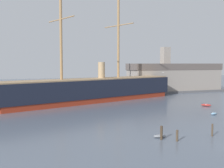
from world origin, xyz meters
name	(u,v)px	position (x,y,z in m)	size (l,w,h in m)	color
tall_ship	(92,90)	(-5.71, 55.56, 3.86)	(72.56, 28.77, 35.99)	maroon
dinghy_foreground_left	(160,136)	(-7.91, 9.70, 0.26)	(2.29, 1.33, 0.51)	gray
dinghy_mid_right	(214,114)	(14.88, 23.22, 0.26)	(2.37, 1.69, 0.51)	#7FB2D6
dinghy_alongside_stern	(206,105)	(22.03, 34.70, 0.34)	(2.72, 2.96, 0.66)	#B22D28
motorboat_far_left	(23,103)	(-26.73, 57.08, 0.44)	(1.28, 3.02, 1.26)	orange
mooring_piling_nearest	(177,136)	(-6.52, 6.78, 0.90)	(0.37, 0.37, 1.80)	#4C3D2D
mooring_piling_left_pair	(161,133)	(-8.31, 8.55, 1.12)	(0.42, 0.42, 2.23)	#423323
mooring_piling_right_pair	(212,130)	(0.77, 7.26, 1.06)	(0.31, 0.31, 2.12)	#4C3D2D
dockside_warehouse_right	(175,78)	(36.58, 72.89, 6.12)	(44.84, 12.68, 19.02)	#565659
seagull_in_flight	(163,72)	(-4.16, 15.31, 10.58)	(0.98, 0.91, 0.13)	silver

